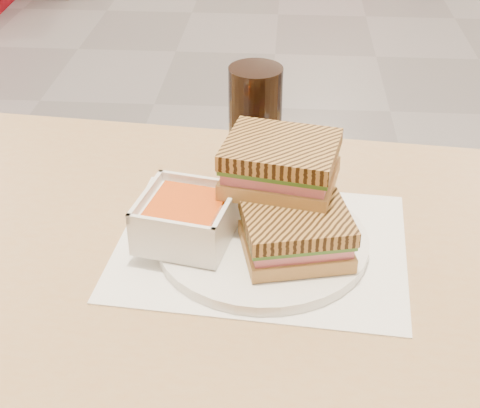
# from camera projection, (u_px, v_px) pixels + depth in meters

# --- Properties ---
(main_table) EXTENTS (1.26, 0.81, 0.75)m
(main_table) POSITION_uv_depth(u_px,v_px,m) (307.00, 347.00, 0.86)
(main_table) COLOR #A2855B
(main_table) RESTS_ON ground
(tray_liner) EXTENTS (0.37, 0.30, 0.00)m
(tray_liner) POSITION_uv_depth(u_px,v_px,m) (261.00, 245.00, 0.85)
(tray_liner) COLOR white
(tray_liner) RESTS_ON main_table
(plate) EXTENTS (0.26, 0.26, 0.01)m
(plate) POSITION_uv_depth(u_px,v_px,m) (263.00, 241.00, 0.84)
(plate) COLOR white
(plate) RESTS_ON tray_liner
(soup_bowl) EXTENTS (0.13, 0.13, 0.06)m
(soup_bowl) POSITION_uv_depth(u_px,v_px,m) (187.00, 220.00, 0.82)
(soup_bowl) COLOR white
(soup_bowl) RESTS_ON plate
(panini_lower) EXTENTS (0.14, 0.12, 0.05)m
(panini_lower) POSITION_uv_depth(u_px,v_px,m) (296.00, 233.00, 0.80)
(panini_lower) COLOR #AF863F
(panini_lower) RESTS_ON plate
(panini_upper) EXTENTS (0.15, 0.13, 0.06)m
(panini_upper) POSITION_uv_depth(u_px,v_px,m) (281.00, 164.00, 0.83)
(panini_upper) COLOR #AF863F
(panini_upper) RESTS_ON panini_lower
(cola_glass) EXTENTS (0.07, 0.07, 0.16)m
(cola_glass) POSITION_uv_depth(u_px,v_px,m) (255.00, 122.00, 0.96)
(cola_glass) COLOR black
(cola_glass) RESTS_ON main_table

